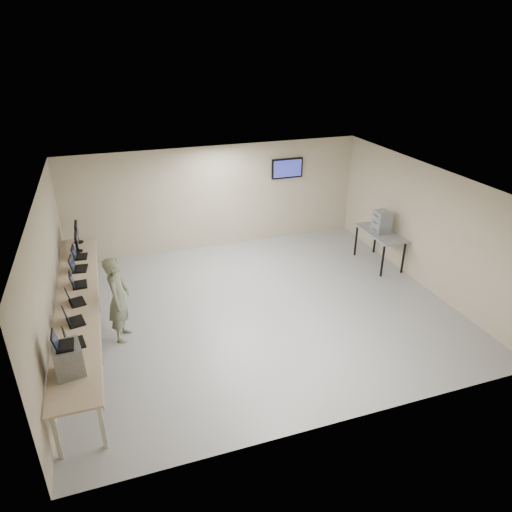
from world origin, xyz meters
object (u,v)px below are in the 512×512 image
object	(u,v)px
equipment_box	(68,359)
side_table	(381,235)
workbench	(78,302)
soldier	(119,299)

from	to	relation	value
equipment_box	side_table	xyz separation A→B (m)	(7.25, 3.17, -0.32)
equipment_box	side_table	size ratio (longest dim) A/B	0.31
workbench	soldier	xyz separation A→B (m)	(0.73, -0.18, 0.04)
soldier	side_table	xyz separation A→B (m)	(6.46, 1.21, -0.05)
workbench	side_table	size ratio (longest dim) A/B	4.07
equipment_box	soldier	distance (m)	2.13
equipment_box	side_table	world-z (taller)	equipment_box
equipment_box	soldier	size ratio (longest dim) A/B	0.27
soldier	side_table	size ratio (longest dim) A/B	1.17
soldier	equipment_box	bearing A→B (deg)	175.23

